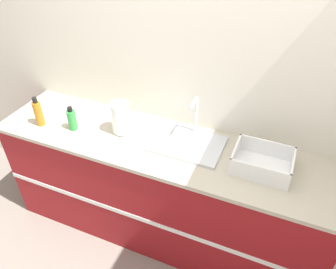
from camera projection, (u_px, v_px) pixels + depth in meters
name	position (u px, v px, depth m)	size (l,w,h in m)	color
ground_plane	(147.00, 256.00, 2.61)	(12.00, 12.00, 0.00)	slate
wall_back	(178.00, 76.00, 2.29)	(4.82, 0.06, 2.60)	beige
counter_cabinet	(161.00, 190.00, 2.55)	(2.44, 0.62, 0.94)	maroon
sink	(188.00, 142.00, 2.25)	(0.48, 0.35, 0.30)	silver
paper_towel_roll	(121.00, 118.00, 2.30)	(0.13, 0.13, 0.24)	#4C4C51
dish_rack	(262.00, 163.00, 2.04)	(0.36, 0.28, 0.13)	white
bottle_green	(72.00, 119.00, 2.36)	(0.06, 0.06, 0.19)	#2D8C3D
bottle_amber	(38.00, 113.00, 2.39)	(0.06, 0.06, 0.23)	#B26B19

